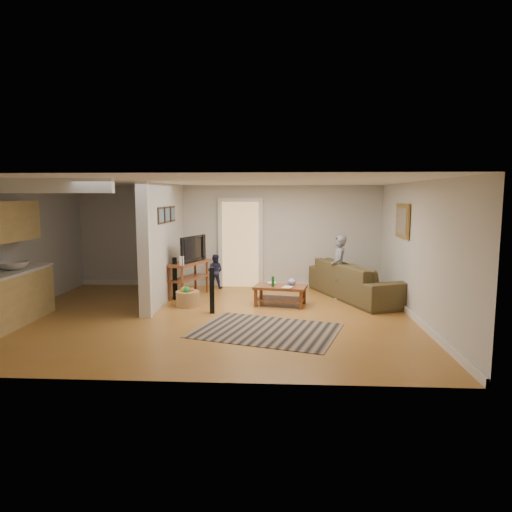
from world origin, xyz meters
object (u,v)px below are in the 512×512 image
Objects in this scene: speaker_left at (212,290)px; toddler at (215,288)px; coffee_table at (281,290)px; speaker_right at (175,279)px; toy_basket at (188,298)px; child at (338,298)px; sofa at (357,298)px; tv_console at (189,265)px.

speaker_left is 2.48m from toddler.
speaker_right reaches higher than coffee_table.
child is at bearing 15.58° from toy_basket.
speaker_left is at bearing -71.37° from speaker_right.
speaker_right reaches higher than toy_basket.
sofa is at bearing 100.29° from child.
speaker_right is at bearing -110.96° from tv_console.
tv_console is 2.81× the size of toy_basket.
toddler is (-0.29, 2.42, -0.45)m from speaker_left.
speaker_left is at bearing -59.21° from child.
coffee_table is 2.20m from tv_console.
speaker_left reaches higher than toddler.
coffee_table reaches higher than sofa.
speaker_left is 2.98m from child.
child is 1.68× the size of toddler.
toddler is (-2.87, 1.01, 0.00)m from child.
sofa is 3.06× the size of speaker_left.
toddler is (0.43, 0.99, -0.72)m from tv_console.
child is at bearing 28.78° from coffee_table.
coffee_table is 0.85× the size of tv_console.
coffee_table reaches higher than toddler.
tv_console is 1.50× the size of speaker_left.
sofa is 2.95× the size of speaker_right.
speaker_right is 3.60m from child.
toy_basket is 0.57× the size of toddler.
speaker_right is at bearing 70.70° from toddler.
speaker_left reaches higher than child.
tv_console is at bearing 98.81° from toy_basket.
coffee_table is 1.46m from child.
toy_basket is at bearing -61.72° from tv_console.
toy_basket is 1.92m from toddler.
toy_basket is at bearing 90.00° from toddler.
speaker_right is at bearing -83.35° from child.
speaker_left is at bearing -151.19° from coffee_table.
toddler is at bearing 85.99° from tv_console.
speaker_left is at bearing -42.55° from toy_basket.
speaker_left reaches higher than toy_basket.
speaker_right reaches higher than sofa.
child is at bearing 19.19° from tv_console.
coffee_table is at bearing 17.17° from speaker_left.
toy_basket is 3.29m from child.
speaker_right is at bearing 119.45° from speaker_left.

